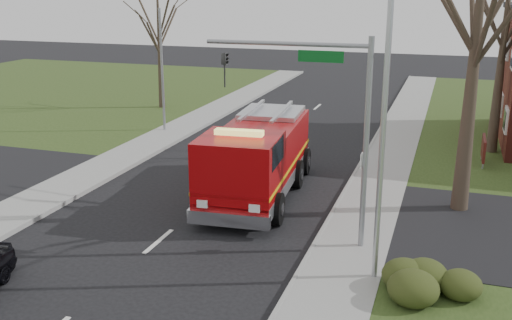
% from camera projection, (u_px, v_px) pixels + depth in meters
% --- Properties ---
extents(ground, '(120.00, 120.00, 0.00)m').
position_uv_depth(ground, '(159.00, 241.00, 19.97)').
color(ground, black).
rests_on(ground, ground).
extents(sidewalk_right, '(2.40, 80.00, 0.15)m').
position_uv_depth(sidewalk_right, '(343.00, 266.00, 18.08)').
color(sidewalk_right, gray).
rests_on(sidewalk_right, ground).
extents(sidewalk_left, '(2.40, 80.00, 0.15)m').
position_uv_depth(sidewalk_left, '(6.00, 217.00, 21.82)').
color(sidewalk_left, gray).
rests_on(sidewalk_left, ground).
extents(health_center_sign, '(0.12, 2.00, 1.40)m').
position_uv_depth(health_center_sign, '(484.00, 148.00, 27.93)').
color(health_center_sign, '#481411').
rests_on(health_center_sign, ground).
extents(hedge_corner, '(2.80, 2.00, 0.90)m').
position_uv_depth(hedge_corner, '(440.00, 279.00, 16.18)').
color(hedge_corner, '#2D3714').
rests_on(hedge_corner, lawn_right).
extents(bare_tree_near, '(6.00, 6.00, 12.00)m').
position_uv_depth(bare_tree_near, '(479.00, 10.00, 20.47)').
color(bare_tree_near, '#372820').
rests_on(bare_tree_near, ground).
extents(bare_tree_far, '(5.25, 5.25, 10.50)m').
position_uv_depth(bare_tree_far, '(506.00, 23.00, 28.48)').
color(bare_tree_far, '#372820').
rests_on(bare_tree_far, ground).
extents(bare_tree_left, '(4.50, 4.50, 9.00)m').
position_uv_depth(bare_tree_left, '(159.00, 26.00, 39.63)').
color(bare_tree_left, '#372820').
rests_on(bare_tree_left, ground).
extents(traffic_signal_mast, '(5.29, 0.18, 6.80)m').
position_uv_depth(traffic_signal_mast, '(326.00, 104.00, 18.43)').
color(traffic_signal_mast, gray).
rests_on(traffic_signal_mast, ground).
extents(streetlight_pole, '(1.48, 0.16, 8.40)m').
position_uv_depth(streetlight_pole, '(381.00, 127.00, 16.07)').
color(streetlight_pole, '#B7BABF').
rests_on(streetlight_pole, ground).
extents(utility_pole_far, '(0.14, 0.14, 7.00)m').
position_uv_depth(utility_pole_far, '(162.00, 72.00, 33.78)').
color(utility_pole_far, gray).
rests_on(utility_pole_far, ground).
extents(fire_engine, '(3.74, 8.58, 3.37)m').
position_uv_depth(fire_engine, '(257.00, 160.00, 23.82)').
color(fire_engine, '#9D0709').
rests_on(fire_engine, ground).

